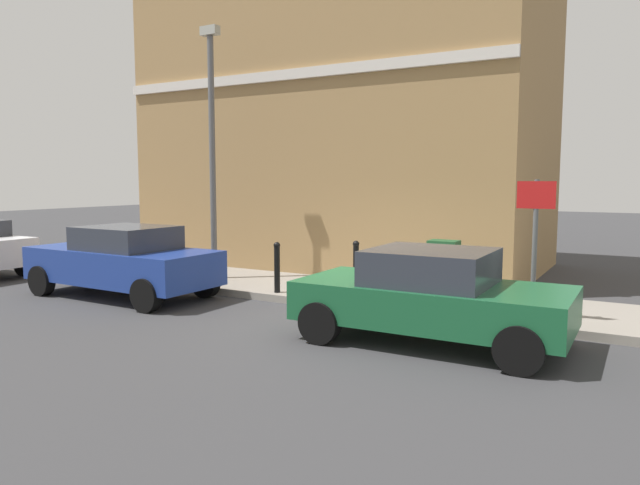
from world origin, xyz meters
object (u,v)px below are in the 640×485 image
bollard_far_kerb (277,266)px  street_sign (535,228)px  car_green (431,295)px  bollard_near_cabinet (356,264)px  utility_cabinet (443,273)px  car_blue (123,261)px  lamppost (212,142)px

bollard_far_kerb → street_sign: size_ratio=0.45×
car_green → bollard_near_cabinet: car_green is taller
utility_cabinet → bollard_near_cabinet: bearing=87.0°
car_blue → lamppost: lamppost is taller
car_blue → bollard_far_kerb: 3.25m
car_green → bollard_near_cabinet: bearing=-45.9°
lamppost → street_sign: bearing=-95.2°
street_sign → lamppost: lamppost is taller
utility_cabinet → bollard_near_cabinet: (0.10, 1.90, 0.02)m
car_blue → utility_cabinet: 6.55m
lamppost → bollard_far_kerb: bearing=-108.4°
car_green → car_blue: 6.76m
car_green → car_blue: size_ratio=0.94×
bollard_near_cabinet → utility_cabinet: bearing=-93.0°
bollard_near_cabinet → car_blue: bearing=119.1°
car_blue → lamppost: (2.09, -0.70, 2.54)m
car_green → bollard_near_cabinet: 3.58m
car_blue → car_green: bearing=179.4°
utility_cabinet → car_blue: bearing=110.2°
bollard_far_kerb → utility_cabinet: bearing=-73.6°
car_blue → street_sign: 8.10m
bollard_near_cabinet → bollard_far_kerb: 1.64m
utility_cabinet → bollard_far_kerb: 3.31m
bollard_near_cabinet → bollard_far_kerb: size_ratio=1.00×
street_sign → utility_cabinet: bearing=64.9°
car_green → lamppost: (2.27, 6.06, 2.58)m
car_blue → bollard_far_kerb: car_blue is taller
bollard_near_cabinet → lamppost: size_ratio=0.18×
car_blue → bollard_far_kerb: bearing=-154.8°
car_blue → bollard_near_cabinet: size_ratio=4.09×
car_green → street_sign: 2.21m
utility_cabinet → lamppost: lamppost is taller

